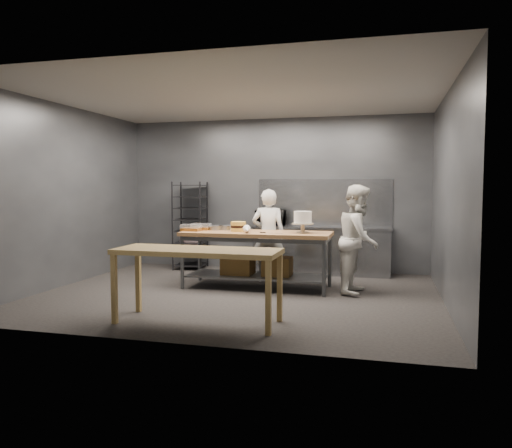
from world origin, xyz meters
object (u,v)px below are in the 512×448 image
Objects in this scene: near_counter at (197,256)px; chef_behind at (268,235)px; chef_right at (359,239)px; microwave at (270,218)px; layer_cake at (238,227)px; work_table at (256,253)px; speed_rack at (190,226)px; frosted_cake_stand at (303,219)px.

near_counter is 2.84m from chef_behind.
chef_right is 2.40m from microwave.
near_counter is at bearing -90.14° from microwave.
near_counter is at bearing -86.28° from layer_cake.
chef_right is at bearing 1.40° from work_table.
speed_rack is at bearing 113.32° from near_counter.
near_counter is 4.11m from speed_rack.
chef_behind is at bearing -78.71° from microwave.
microwave is at bearing 2.80° from speed_rack.
chef_right is (1.64, 0.04, 0.27)m from work_table.
microwave is (1.64, 0.08, 0.19)m from speed_rack.
chef_behind is at bearing 84.13° from work_table.
speed_rack is 2.07m from chef_behind.
chef_behind reaches higher than layer_cake.
layer_cake is (-0.14, 2.19, 0.19)m from near_counter.
layer_cake is at bearing -95.24° from microwave.
work_table is 1.49× the size of chef_behind.
speed_rack reaches higher than layer_cake.
chef_behind is 6.55× the size of layer_cake.
frosted_cake_stand reaches higher than layer_cake.
chef_right is 3.10× the size of microwave.
microwave reaches higher than near_counter.
speed_rack is at bearing 73.37° from chef_right.
layer_cake is at bearing -176.36° from work_table.
frosted_cake_stand is (2.55, -1.61, 0.29)m from speed_rack.
work_table is 0.52m from layer_cake.
work_table is 9.76× the size of layer_cake.
work_table is 4.43× the size of microwave.
layer_cake is at bearing 58.39° from chef_behind.
work_table is 1.72m from microwave.
frosted_cake_stand is (0.78, -0.04, 0.57)m from work_table.
chef_behind is 1.68m from chef_right.
layer_cake is at bearing 93.72° from near_counter.
chef_behind is at bearing 136.84° from frosted_cake_stand.
work_table is 1.20× the size of near_counter.
layer_cake is at bearing -46.81° from speed_rack.
speed_rack is 2.17m from layer_cake.
microwave reaches higher than work_table.
chef_behind is (1.84, -0.94, -0.05)m from speed_rack.
chef_behind is (0.21, 2.83, -0.01)m from near_counter.
speed_rack reaches higher than chef_right.
near_counter is 1.14× the size of speed_rack.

